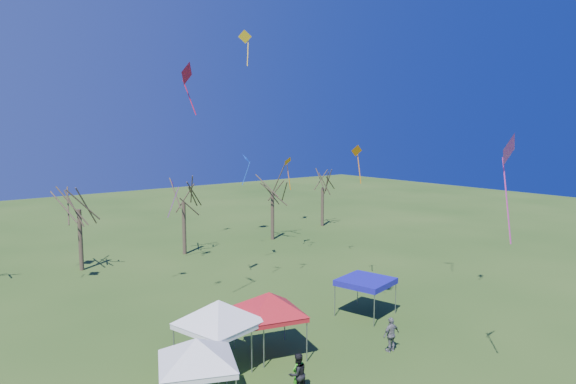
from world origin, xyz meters
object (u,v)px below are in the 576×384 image
(tree_2, at_px, (78,187))
(person_grey, at_px, (391,334))
(tree_4, at_px, (272,177))
(tree_5, at_px, (323,174))
(tree_3, at_px, (183,183))
(person_green, at_px, (298,374))
(tent_white_west, at_px, (196,343))
(tent_white_mid, at_px, (219,305))
(tent_red, at_px, (269,296))
(tent_blue, at_px, (366,282))
(person_dark, at_px, (298,374))

(tree_2, xyz_separation_m, person_grey, (7.14, -23.88, -5.45))
(tree_4, distance_m, tree_5, 8.62)
(tree_3, bearing_deg, person_green, -106.92)
(tree_5, height_order, person_green, tree_5)
(person_green, bearing_deg, tree_2, -87.31)
(tent_white_west, xyz_separation_m, tent_white_mid, (2.43, 2.45, 0.25))
(tree_3, distance_m, person_green, 25.43)
(tree_5, distance_m, tent_red, 32.66)
(tent_red, xyz_separation_m, tent_blue, (7.41, 0.77, -0.91))
(tent_blue, relative_size, person_dark, 1.91)
(tent_red, bearing_deg, tree_4, 52.71)
(tree_4, height_order, person_dark, tree_4)
(tree_2, xyz_separation_m, tree_4, (17.72, -0.38, -0.23))
(tree_2, height_order, tent_white_mid, tree_2)
(person_grey, xyz_separation_m, person_green, (-5.98, -0.25, -0.04))
(tree_2, distance_m, person_dark, 24.78)
(tree_5, height_order, person_grey, tree_5)
(tent_red, bearing_deg, person_grey, -34.68)
(tent_white_mid, distance_m, person_grey, 8.47)
(tree_3, height_order, tent_red, tree_3)
(person_dark, bearing_deg, tent_red, -104.84)
(tent_white_west, relative_size, person_green, 2.24)
(tent_white_mid, relative_size, person_grey, 2.44)
(tent_white_mid, bearing_deg, tree_5, 39.96)
(tent_white_west, xyz_separation_m, person_dark, (3.81, -1.29, -1.89))
(tree_2, height_order, tree_5, tree_2)
(tent_white_west, height_order, tent_red, tent_red)
(tree_4, distance_m, person_grey, 26.30)
(tree_5, height_order, tent_white_mid, tree_5)
(tent_blue, distance_m, person_dark, 9.75)
(tree_2, xyz_separation_m, person_green, (1.16, -24.13, -5.49))
(tent_blue, bearing_deg, tree_3, 94.00)
(tree_2, distance_m, tent_blue, 22.49)
(person_green, bearing_deg, tent_white_mid, -68.98)
(tent_white_west, bearing_deg, person_dark, -18.73)
(tent_white_west, distance_m, tent_blue, 12.86)
(person_dark, bearing_deg, tent_white_mid, -65.42)
(tree_2, xyz_separation_m, tent_white_west, (-2.70, -22.86, -3.56))
(tree_4, relative_size, person_dark, 4.65)
(tent_white_mid, xyz_separation_m, person_grey, (7.42, -3.48, -2.15))
(tree_2, relative_size, tree_5, 1.10)
(tent_blue, bearing_deg, tent_red, -174.04)
(tent_blue, height_order, person_dark, tent_blue)
(tree_3, distance_m, tent_blue, 19.94)
(tent_white_west, relative_size, tent_blue, 1.11)
(tree_2, relative_size, tree_4, 1.04)
(tree_5, xyz_separation_m, tent_blue, (-16.33, -21.48, -3.78))
(tent_white_mid, xyz_separation_m, tent_red, (2.63, -0.16, -0.13))
(tree_2, height_order, tent_white_west, tree_2)
(tree_4, xyz_separation_m, tent_blue, (-7.96, -19.41, -4.11))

